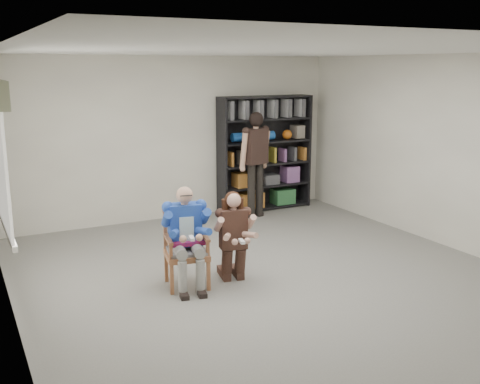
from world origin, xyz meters
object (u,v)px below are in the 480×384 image
kneeling_woman (234,237)px  armchair (186,248)px  standing_man (256,166)px  bookshelf (265,153)px  seated_man (186,237)px

kneeling_woman → armchair: bearing=179.5°
armchair → standing_man: bearing=58.0°
kneeling_woman → bookshelf: 3.72m
bookshelf → seated_man: bearing=-133.5°
armchair → bookshelf: (2.73, 2.88, 0.57)m
kneeling_woman → bookshelf: (2.15, 3.00, 0.48)m
kneeling_woman → bookshelf: size_ratio=0.54×
kneeling_woman → bookshelf: bookshelf is taller
kneeling_woman → standing_man: bearing=67.4°
armchair → seated_man: bearing=101.2°
armchair → kneeling_woman: kneeling_woman is taller
armchair → standing_man: size_ratio=0.52×
kneeling_woman → bookshelf: bearing=65.6°
armchair → bookshelf: bookshelf is taller
bookshelf → standing_man: size_ratio=1.14×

